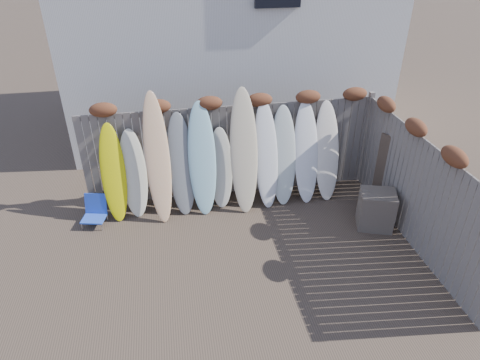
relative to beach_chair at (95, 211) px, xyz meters
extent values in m
plane|color=#493A2D|center=(2.79, -1.75, -0.27)|extent=(80.00, 80.00, 0.00)
cube|color=slate|center=(2.79, 0.65, 0.73)|extent=(6.00, 0.10, 2.00)
cube|color=slate|center=(5.79, 0.65, 0.78)|extent=(0.10, 0.10, 2.10)
ellipsoid|color=brown|center=(0.39, 0.61, 1.83)|extent=(0.52, 0.28, 0.28)
ellipsoid|color=brown|center=(1.39, 0.61, 1.83)|extent=(0.52, 0.28, 0.28)
ellipsoid|color=brown|center=(2.39, 0.61, 1.83)|extent=(0.52, 0.28, 0.28)
ellipsoid|color=brown|center=(3.39, 0.61, 1.83)|extent=(0.52, 0.28, 0.28)
ellipsoid|color=brown|center=(4.39, 0.61, 1.83)|extent=(0.52, 0.28, 0.28)
ellipsoid|color=brown|center=(5.39, 0.61, 1.83)|extent=(0.52, 0.28, 0.28)
cube|color=slate|center=(5.79, -1.55, 0.73)|extent=(0.10, 4.40, 2.00)
ellipsoid|color=brown|center=(5.75, -2.25, 1.83)|extent=(0.28, 0.56, 0.28)
ellipsoid|color=brown|center=(5.75, -1.15, 1.83)|extent=(0.28, 0.56, 0.28)
ellipsoid|color=brown|center=(5.75, -0.05, 1.83)|extent=(0.28, 0.56, 0.28)
cube|color=silver|center=(3.29, 4.75, 2.73)|extent=(8.00, 5.00, 6.00)
cube|color=blue|center=(-0.02, -0.10, -0.10)|extent=(0.50, 0.46, 0.03)
cube|color=blue|center=(0.02, 0.10, 0.11)|extent=(0.45, 0.22, 0.40)
cylinder|color=#B7B6BE|center=(-0.25, -0.21, -0.19)|extent=(0.03, 0.03, 0.16)
cylinder|color=#ADAEB5|center=(-0.18, 0.10, -0.19)|extent=(0.03, 0.03, 0.16)
cylinder|color=#B0AFB6|center=(0.13, -0.30, -0.19)|extent=(0.03, 0.03, 0.16)
cylinder|color=silver|center=(0.20, 0.01, -0.19)|extent=(0.03, 0.03, 0.16)
cube|color=brown|center=(5.36, -1.08, 0.11)|extent=(0.79, 0.72, 0.75)
cube|color=#413327|center=(5.91, -0.66, 0.52)|extent=(0.45, 0.98, 1.57)
ellipsoid|color=#E1DB07|center=(0.44, 0.22, 0.68)|extent=(0.49, 0.69, 1.89)
ellipsoid|color=silver|center=(0.81, 0.28, 0.60)|extent=(0.54, 0.65, 1.72)
ellipsoid|color=#F4B771|center=(1.31, 0.13, 0.97)|extent=(0.52, 0.88, 2.47)
ellipsoid|color=slate|center=(1.75, 0.24, 0.73)|extent=(0.56, 0.73, 2.00)
ellipsoid|color=#98CFDC|center=(2.17, 0.20, 0.83)|extent=(0.57, 0.79, 2.20)
ellipsoid|color=silver|center=(2.54, 0.30, 0.54)|extent=(0.53, 0.62, 1.62)
ellipsoid|color=beige|center=(3.00, 0.16, 0.95)|extent=(0.59, 0.88, 2.43)
ellipsoid|color=white|center=(3.46, 0.21, 0.80)|extent=(0.51, 0.76, 2.12)
ellipsoid|color=silver|center=(3.84, 0.24, 0.73)|extent=(0.59, 0.75, 2.00)
ellipsoid|color=white|center=(4.32, 0.24, 0.77)|extent=(0.51, 0.74, 2.07)
ellipsoid|color=white|center=(4.77, 0.24, 0.75)|extent=(0.53, 0.73, 2.03)
camera|label=1|loc=(1.60, -7.26, 4.82)|focal=32.00mm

